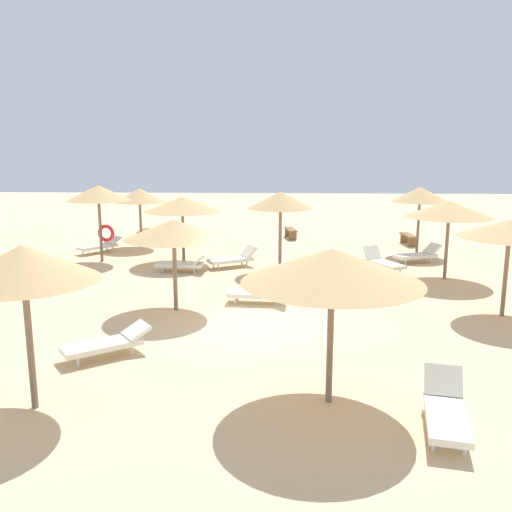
% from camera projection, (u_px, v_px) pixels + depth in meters
% --- Properties ---
extents(ground_plane, '(80.00, 80.00, 0.00)m').
position_uv_depth(ground_plane, '(251.00, 324.00, 14.15)').
color(ground_plane, '#DBBA8C').
extents(parasol_0, '(2.34, 2.34, 2.69)m').
position_uv_depth(parasol_0, '(139.00, 195.00, 24.49)').
color(parasol_0, '#75604C').
rests_on(parasol_0, ground).
extents(parasol_1, '(2.41, 2.41, 2.96)m').
position_uv_depth(parasol_1, '(280.00, 200.00, 19.58)').
color(parasol_1, '#75604C').
rests_on(parasol_1, ground).
extents(parasol_2, '(2.44, 2.44, 2.88)m').
position_uv_depth(parasol_2, '(420.00, 195.00, 22.74)').
color(parasol_2, '#75604C').
rests_on(parasol_2, ground).
extents(parasol_3, '(2.55, 2.55, 2.94)m').
position_uv_depth(parasol_3, '(23.00, 264.00, 9.11)').
color(parasol_3, '#75604C').
rests_on(parasol_3, ground).
extents(parasol_4, '(2.74, 2.74, 2.59)m').
position_uv_depth(parasol_4, '(174.00, 229.00, 14.89)').
color(parasol_4, '#75604C').
rests_on(parasol_4, ground).
extents(parasol_5, '(2.97, 2.97, 2.74)m').
position_uv_depth(parasol_5, '(449.00, 209.00, 18.45)').
color(parasol_5, '#75604C').
rests_on(parasol_5, ground).
extents(parasol_6, '(3.19, 3.19, 2.84)m').
position_uv_depth(parasol_6, '(332.00, 266.00, 9.34)').
color(parasol_6, '#75604C').
rests_on(parasol_6, ground).
extents(parasol_7, '(3.04, 3.04, 2.63)m').
position_uv_depth(parasol_7, '(182.00, 204.00, 21.17)').
color(parasol_7, '#75604C').
rests_on(parasol_7, ground).
extents(parasol_8, '(2.48, 2.48, 3.05)m').
position_uv_depth(parasol_8, '(98.00, 194.00, 21.26)').
color(parasol_8, '#75604C').
rests_on(parasol_8, ground).
extents(parasol_9, '(2.72, 2.72, 2.65)m').
position_uv_depth(parasol_9, '(510.00, 229.00, 14.34)').
color(parasol_9, '#75604C').
rests_on(parasol_9, ground).
extents(lounger_0, '(1.70, 1.89, 0.62)m').
position_uv_depth(lounger_0, '(100.00, 245.00, 23.58)').
color(lounger_0, silver).
rests_on(lounger_0, ground).
extents(lounger_1, '(1.94, 1.49, 0.77)m').
position_uv_depth(lounger_1, '(234.00, 259.00, 20.74)').
color(lounger_1, silver).
rests_on(lounger_1, ground).
extents(lounger_2, '(1.99, 1.31, 0.72)m').
position_uv_depth(lounger_2, '(418.00, 255.00, 21.53)').
color(lounger_2, silver).
rests_on(lounger_2, ground).
extents(lounger_3, '(1.92, 1.65, 0.62)m').
position_uv_depth(lounger_3, '(108.00, 343.00, 11.91)').
color(lounger_3, silver).
rests_on(lounger_3, ground).
extents(lounger_4, '(1.89, 0.79, 0.81)m').
position_uv_depth(lounger_4, '(261.00, 293.00, 15.92)').
color(lounger_4, silver).
rests_on(lounger_4, ground).
extents(lounger_5, '(1.41, 1.93, 0.81)m').
position_uv_depth(lounger_5, '(383.00, 262.00, 20.15)').
color(lounger_5, silver).
rests_on(lounger_5, ground).
extents(lounger_6, '(1.00, 1.94, 0.80)m').
position_uv_depth(lounger_6, '(446.00, 410.00, 8.83)').
color(lounger_6, silver).
rests_on(lounger_6, ground).
extents(lounger_7, '(1.93, 0.77, 0.73)m').
position_uv_depth(lounger_7, '(183.00, 264.00, 19.89)').
color(lounger_7, silver).
rests_on(lounger_7, ground).
extents(bench_0, '(0.53, 1.53, 0.49)m').
position_uv_depth(bench_0, '(143.00, 233.00, 26.71)').
color(bench_0, brown).
rests_on(bench_0, ground).
extents(bench_1, '(0.54, 1.53, 0.49)m').
position_uv_depth(bench_1, '(408.00, 237.00, 25.42)').
color(bench_1, brown).
rests_on(bench_1, ground).
extents(bench_2, '(0.66, 1.55, 0.49)m').
position_uv_depth(bench_2, '(291.00, 231.00, 27.20)').
color(bench_2, brown).
rests_on(bench_2, ground).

